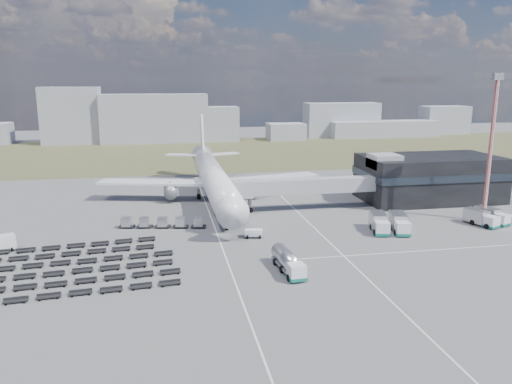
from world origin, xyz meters
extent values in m
plane|color=#565659|center=(0.00, 0.00, 0.00)|extent=(420.00, 420.00, 0.00)
cube|color=brown|center=(0.00, 110.00, 0.01)|extent=(420.00, 90.00, 0.01)
cube|color=silver|center=(-2.00, 5.00, 0.01)|extent=(0.25, 110.00, 0.01)
cube|color=silver|center=(16.00, 5.00, 0.01)|extent=(0.25, 110.00, 0.01)
cube|color=silver|center=(25.00, -8.00, 0.01)|extent=(40.00, 0.25, 0.01)
cube|color=black|center=(48.00, 24.00, 5.00)|extent=(30.00, 16.00, 10.00)
cube|color=#262D38|center=(48.00, 24.00, 6.20)|extent=(30.40, 16.40, 1.60)
cube|color=#939399|center=(36.00, 22.00, 9.50)|extent=(6.00, 6.00, 3.00)
cube|color=#939399|center=(18.10, 20.50, 5.10)|extent=(29.80, 3.00, 3.00)
cube|color=#939399|center=(4.70, 20.00, 5.10)|extent=(4.00, 3.60, 3.40)
cylinder|color=slate|center=(6.20, 20.50, 2.55)|extent=(0.70, 0.70, 5.10)
cylinder|color=black|center=(6.20, 20.50, 0.45)|extent=(1.40, 0.90, 1.40)
cylinder|color=white|center=(0.00, 30.00, 5.30)|extent=(5.60, 48.00, 5.60)
cone|color=white|center=(0.00, 3.50, 5.30)|extent=(5.60, 5.00, 5.60)
cone|color=white|center=(0.00, 58.00, 6.10)|extent=(5.60, 8.00, 5.60)
cube|color=black|center=(0.00, 5.50, 6.10)|extent=(2.20, 2.00, 0.80)
cube|color=white|center=(-13.00, 35.00, 4.10)|extent=(25.59, 11.38, 0.50)
cube|color=white|center=(13.00, 35.00, 4.10)|extent=(25.59, 11.38, 0.50)
cylinder|color=slate|center=(-9.50, 33.00, 2.40)|extent=(3.00, 5.00, 3.00)
cylinder|color=slate|center=(9.50, 33.00, 2.40)|extent=(3.00, 5.00, 3.00)
cube|color=white|center=(-5.50, 60.00, 6.50)|extent=(9.49, 5.63, 0.35)
cube|color=white|center=(5.50, 60.00, 6.50)|extent=(9.49, 5.63, 0.35)
cube|color=white|center=(0.00, 61.00, 11.80)|extent=(0.50, 9.06, 11.45)
cylinder|color=slate|center=(0.00, 9.00, 1.25)|extent=(0.50, 0.50, 2.50)
cylinder|color=slate|center=(-3.20, 34.00, 1.25)|extent=(0.60, 0.60, 2.50)
cylinder|color=slate|center=(3.20, 34.00, 1.25)|extent=(0.60, 0.60, 2.50)
cylinder|color=black|center=(0.00, 9.00, 0.50)|extent=(0.50, 1.20, 1.20)
cube|color=#989AA5|center=(-48.41, 147.22, 11.93)|extent=(24.09, 12.00, 23.87)
cube|color=#989AA5|center=(-13.79, 144.80, 10.40)|extent=(45.40, 12.00, 20.80)
cube|color=#989AA5|center=(13.01, 145.41, 7.56)|extent=(19.28, 12.00, 15.12)
cube|color=#989AA5|center=(44.63, 144.01, 3.71)|extent=(16.50, 12.00, 7.42)
cube|color=#989AA5|center=(74.68, 153.75, 7.98)|extent=(35.57, 12.00, 15.96)
cube|color=#989AA5|center=(93.64, 146.90, 3.81)|extent=(52.90, 12.00, 7.61)
cube|color=#989AA5|center=(130.10, 155.35, 6.92)|extent=(22.80, 12.00, 13.84)
cube|color=white|center=(6.23, -16.08, 1.34)|extent=(2.39, 2.39, 2.12)
cube|color=#126758|center=(6.23, -16.08, 0.51)|extent=(2.49, 2.49, 0.46)
cylinder|color=#B4B4B9|center=(5.86, -11.57, 1.75)|extent=(2.86, 7.09, 2.31)
cube|color=slate|center=(5.86, -11.57, 0.69)|extent=(2.77, 7.08, 0.32)
cylinder|color=black|center=(5.97, -12.95, 0.46)|extent=(2.48, 1.21, 1.02)
cube|color=white|center=(4.00, 3.82, 0.70)|extent=(3.33, 2.29, 1.40)
cube|color=white|center=(3.98, 34.91, 1.53)|extent=(3.67, 6.13, 2.68)
cube|color=#126758|center=(3.98, 34.91, 0.43)|extent=(3.79, 6.25, 0.43)
cube|color=white|center=(26.13, 0.56, 1.36)|extent=(2.86, 2.78, 2.31)
cube|color=#126758|center=(26.13, 0.56, 0.47)|extent=(2.99, 2.91, 0.47)
cube|color=#B4B4B9|center=(26.94, 4.14, 1.78)|extent=(3.52, 5.26, 2.73)
cube|color=white|center=(29.61, -0.23, 1.36)|extent=(2.86, 2.78, 2.31)
cube|color=#126758|center=(29.61, -0.23, 0.47)|extent=(2.99, 2.91, 0.47)
cube|color=#B4B4B9|center=(30.42, 3.35, 1.78)|extent=(3.52, 5.26, 2.73)
cube|color=white|center=(47.79, 1.06, 1.22)|extent=(2.72, 2.66, 2.06)
cube|color=#126758|center=(47.79, 1.06, 0.42)|extent=(2.84, 2.78, 0.42)
cube|color=#B4B4B9|center=(46.71, 4.17, 1.60)|extent=(3.55, 4.82, 2.44)
cube|color=white|center=(50.80, 2.11, 1.22)|extent=(2.72, 2.66, 2.06)
cube|color=#126758|center=(50.80, 2.11, 0.42)|extent=(2.84, 2.78, 0.42)
cube|color=#B4B4B9|center=(49.72, 5.22, 1.60)|extent=(3.55, 4.82, 2.44)
cube|color=black|center=(-17.93, 13.74, 0.31)|extent=(2.94, 2.12, 0.19)
cube|color=#B4B4B9|center=(-17.93, 13.74, 1.19)|extent=(1.93, 1.93, 1.55)
cube|color=black|center=(-14.68, 13.13, 0.31)|extent=(2.94, 2.12, 0.19)
cube|color=#B4B4B9|center=(-14.68, 13.13, 1.19)|extent=(1.93, 1.93, 1.55)
cube|color=black|center=(-11.44, 12.53, 0.31)|extent=(2.94, 2.12, 0.19)
cube|color=#B4B4B9|center=(-11.44, 12.53, 1.19)|extent=(1.93, 1.93, 1.55)
cube|color=black|center=(-8.19, 11.92, 0.31)|extent=(2.94, 2.12, 0.19)
cube|color=#B4B4B9|center=(-8.19, 11.92, 1.19)|extent=(1.93, 1.93, 1.55)
cube|color=black|center=(-4.95, 11.31, 0.31)|extent=(2.94, 2.12, 0.19)
cube|color=#B4B4B9|center=(-4.95, 11.31, 1.19)|extent=(1.93, 1.93, 1.55)
cube|color=black|center=(-23.67, -15.53, 0.34)|extent=(29.97, 4.76, 0.68)
cube|color=black|center=(-24.11, -11.62, 0.34)|extent=(29.97, 4.76, 0.68)
cube|color=black|center=(-24.55, -7.70, 0.34)|extent=(29.97, 4.76, 0.68)
cube|color=black|center=(-24.99, -3.79, 0.34)|extent=(29.97, 4.76, 0.68)
cube|color=black|center=(-25.43, 0.12, 0.34)|extent=(26.25, 4.34, 0.68)
cube|color=black|center=(-25.87, 4.04, 0.34)|extent=(26.25, 4.34, 0.68)
cylinder|color=#B0231C|center=(49.63, 6.03, 13.44)|extent=(0.75, 0.75, 26.89)
cube|color=slate|center=(49.63, 6.03, 27.21)|extent=(2.66, 1.31, 1.29)
cube|color=#565659|center=(49.63, 6.03, 0.16)|extent=(2.15, 2.15, 0.32)
camera|label=1|loc=(-10.83, -77.17, 26.51)|focal=35.00mm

